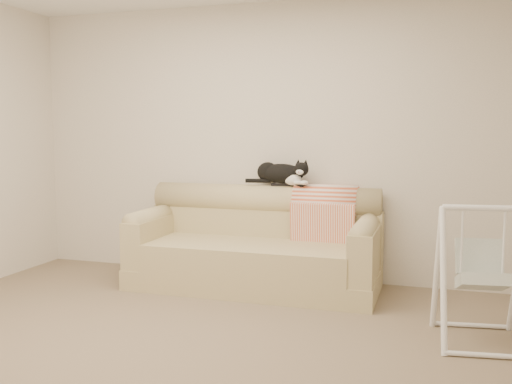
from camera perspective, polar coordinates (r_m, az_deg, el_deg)
ground_plane at (r=3.81m, az=-6.32°, el=-15.54°), size 5.00×5.00×0.00m
room_shell at (r=3.54m, az=-6.61°, el=8.09°), size 5.04×4.04×2.60m
sofa at (r=5.19m, az=0.04°, el=-5.59°), size 2.20×0.93×0.90m
remote_a at (r=5.30m, az=2.50°, el=0.77°), size 0.19×0.08×0.03m
remote_b at (r=5.23m, az=4.08°, el=0.66°), size 0.17×0.12×0.02m
tuxedo_cat at (r=5.30m, az=2.55°, el=1.88°), size 0.62×0.31×0.24m
throw_blanket at (r=5.21m, az=6.96°, el=-1.42°), size 0.57×0.38×0.58m
baby_swing at (r=4.08m, az=21.59°, el=-7.65°), size 0.64×0.67×0.93m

